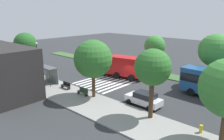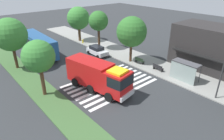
% 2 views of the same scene
% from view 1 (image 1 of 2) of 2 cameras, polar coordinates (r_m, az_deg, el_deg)
% --- Properties ---
extents(ground_plane, '(120.00, 120.00, 0.00)m').
position_cam_1_polar(ground_plane, '(32.87, 3.85, -3.58)').
color(ground_plane, '#2D3033').
extents(sidewalk, '(60.00, 5.28, 0.14)m').
position_cam_1_polar(sidewalk, '(26.97, -7.88, -7.75)').
color(sidewalk, gray).
rests_on(sidewalk, ground_plane).
extents(median_strip, '(60.00, 3.00, 0.14)m').
position_cam_1_polar(median_strip, '(38.84, 10.84, -0.82)').
color(median_strip, '#3D6033').
rests_on(median_strip, ground_plane).
extents(crosswalk, '(6.75, 10.95, 0.01)m').
position_cam_1_polar(crosswalk, '(34.64, 0.11, -2.57)').
color(crosswalk, silver).
rests_on(crosswalk, ground_plane).
extents(fire_truck, '(8.95, 4.01, 3.48)m').
position_cam_1_polar(fire_truck, '(35.87, 1.77, 1.30)').
color(fire_truck, '#B71414').
rests_on(fire_truck, ground_plane).
extents(parked_car_west, '(4.23, 2.06, 1.60)m').
position_cam_1_polar(parked_car_west, '(25.36, 8.31, -7.40)').
color(parked_car_west, silver).
rests_on(parked_car_west, ground_plane).
extents(parked_car_mid, '(4.59, 2.31, 1.71)m').
position_cam_1_polar(parked_car_mid, '(54.36, -25.83, 3.29)').
color(parked_car_mid, black).
rests_on(parked_car_mid, ground_plane).
extents(bus_stop_shelter, '(3.50, 1.40, 2.46)m').
position_cam_1_polar(bus_stop_shelter, '(33.78, -16.05, -0.30)').
color(bus_stop_shelter, '#4C4C51').
rests_on(bus_stop_shelter, sidewalk).
extents(bench_near_shelter, '(1.60, 0.50, 0.90)m').
position_cam_1_polar(bench_near_shelter, '(30.93, -11.92, -3.92)').
color(bench_near_shelter, black).
rests_on(bench_near_shelter, sidewalk).
extents(bench_west_of_shelter, '(1.60, 0.50, 0.90)m').
position_cam_1_polar(bench_west_of_shelter, '(28.24, -7.59, -5.55)').
color(bench_west_of_shelter, '#2D472D').
rests_on(bench_west_of_shelter, sidewalk).
extents(street_lamp, '(0.36, 0.36, 5.53)m').
position_cam_1_polar(street_lamp, '(37.90, -18.85, 3.51)').
color(street_lamp, '#2D2D30').
rests_on(street_lamp, sidewalk).
extents(sidewalk_tree_west, '(3.54, 3.54, 6.96)m').
position_cam_1_polar(sidewalk_tree_west, '(21.04, 10.55, 0.58)').
color(sidewalk_tree_west, '#47301E').
rests_on(sidewalk_tree_west, sidewalk).
extents(sidewalk_tree_center, '(4.63, 4.63, 7.12)m').
position_cam_1_polar(sidewalk_tree_center, '(26.29, -4.97, 2.84)').
color(sidewalk_tree_center, '#47301E').
rests_on(sidewalk_tree_center, sidewalk).
extents(sidewalk_tree_east, '(3.76, 3.76, 6.96)m').
position_cam_1_polar(sidewalk_tree_east, '(40.05, -21.64, 6.31)').
color(sidewalk_tree_east, '#513823').
rests_on(sidewalk_tree_east, sidewalk).
extents(median_tree_far_west, '(4.64, 4.64, 7.38)m').
position_cam_1_polar(median_tree_far_west, '(33.91, 25.31, 4.62)').
color(median_tree_far_west, '#47301E').
rests_on(median_tree_far_west, median_strip).
extents(median_tree_west, '(3.53, 3.53, 6.48)m').
position_cam_1_polar(median_tree_west, '(37.90, 11.08, 6.14)').
color(median_tree_west, '#513823').
rests_on(median_tree_west, median_strip).
extents(fire_hydrant, '(0.28, 0.28, 0.70)m').
position_cam_1_polar(fire_hydrant, '(21.26, 22.17, -14.01)').
color(fire_hydrant, gold).
rests_on(fire_hydrant, sidewalk).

